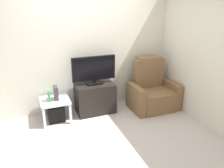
{
  "coord_description": "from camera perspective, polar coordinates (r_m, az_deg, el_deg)",
  "views": [
    {
      "loc": [
        -1.09,
        -3.24,
        2.2
      ],
      "look_at": [
        0.36,
        0.5,
        0.7
      ],
      "focal_mm": 35.85,
      "sensor_mm": 36.0,
      "label": 1
    }
  ],
  "objects": [
    {
      "name": "ground_plane",
      "position": [
        4.06,
        -2.28,
        -12.29
      ],
      "size": [
        6.4,
        6.4,
        0.0
      ],
      "primitive_type": "plane",
      "color": "#BCB2AD"
    },
    {
      "name": "wall_back",
      "position": [
        4.59,
        -7.18,
        9.04
      ],
      "size": [
        6.4,
        0.06,
        2.6
      ],
      "primitive_type": "cube",
      "color": "beige",
      "rests_on": "ground"
    },
    {
      "name": "wall_side",
      "position": [
        4.48,
        21.02,
        7.57
      ],
      "size": [
        0.06,
        4.48,
        2.6
      ],
      "primitive_type": "cube",
      "color": "beige",
      "rests_on": "ground"
    },
    {
      "name": "tv_stand",
      "position": [
        4.64,
        -4.35,
        -3.58
      ],
      "size": [
        0.78,
        0.48,
        0.62
      ],
      "color": "black",
      "rests_on": "ground"
    },
    {
      "name": "television",
      "position": [
        4.45,
        -4.63,
        3.69
      ],
      "size": [
        0.88,
        0.2,
        0.57
      ],
      "color": "black",
      "rests_on": "tv_stand"
    },
    {
      "name": "recliner_armchair",
      "position": [
        4.89,
        10.21,
        -1.78
      ],
      "size": [
        0.98,
        0.78,
        1.08
      ],
      "rotation": [
        0.0,
        0.0,
        -0.13
      ],
      "color": "brown",
      "rests_on": "ground"
    },
    {
      "name": "side_table",
      "position": [
        4.42,
        -14.32,
        -4.68
      ],
      "size": [
        0.54,
        0.54,
        0.43
      ],
      "color": "silver",
      "rests_on": "ground"
    },
    {
      "name": "subwoofer_box",
      "position": [
        4.51,
        -14.08,
        -7.11
      ],
      "size": [
        0.31,
        0.31,
        0.31
      ],
      "primitive_type": "cube",
      "color": "black",
      "rests_on": "ground"
    },
    {
      "name": "book_upright",
      "position": [
        4.32,
        -15.79,
        -2.85
      ],
      "size": [
        0.04,
        0.14,
        0.22
      ],
      "primitive_type": "cube",
      "color": "#388C4C",
      "rests_on": "side_table"
    },
    {
      "name": "game_console",
      "position": [
        4.35,
        -14.11,
        -2.2
      ],
      "size": [
        0.07,
        0.2,
        0.26
      ],
      "primitive_type": "cube",
      "color": "#333338",
      "rests_on": "side_table"
    }
  ]
}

